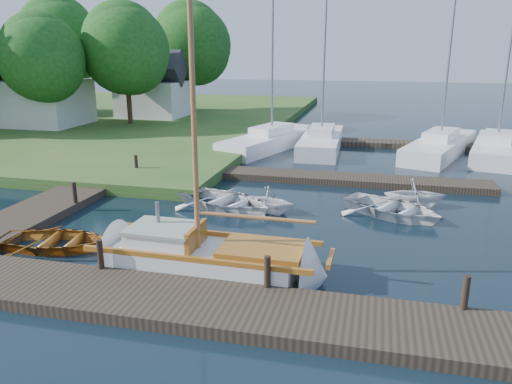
% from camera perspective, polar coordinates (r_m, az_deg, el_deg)
% --- Properties ---
extents(ground, '(160.00, 160.00, 0.00)m').
position_cam_1_polar(ground, '(17.31, 0.00, -3.82)').
color(ground, black).
rests_on(ground, ground).
extents(near_dock, '(18.00, 2.20, 0.30)m').
position_cam_1_polar(near_dock, '(12.01, -6.96, -12.66)').
color(near_dock, '#2B241C').
rests_on(near_dock, ground).
extents(left_dock, '(2.20, 18.00, 0.30)m').
position_cam_1_polar(left_dock, '(22.15, -19.24, 0.15)').
color(left_dock, '#2B241C').
rests_on(left_dock, ground).
extents(far_dock, '(14.00, 1.60, 0.30)m').
position_cam_1_polar(far_dock, '(23.11, 8.66, 1.53)').
color(far_dock, '#2B241C').
rests_on(far_dock, ground).
extents(pontoon, '(30.00, 1.60, 0.30)m').
position_cam_1_polar(pontoon, '(32.90, 24.31, 4.64)').
color(pontoon, '#2B241C').
rests_on(pontoon, ground).
extents(shore, '(50.00, 40.00, 0.50)m').
position_cam_1_polar(shore, '(49.76, -26.52, 7.95)').
color(shore, '#2A5B1F').
rests_on(shore, ground).
extents(mooring_post_1, '(0.16, 0.16, 0.80)m').
position_cam_1_polar(mooring_post_1, '(13.82, -17.38, -6.80)').
color(mooring_post_1, black).
rests_on(mooring_post_1, near_dock).
extents(mooring_post_2, '(0.16, 0.16, 0.80)m').
position_cam_1_polar(mooring_post_2, '(12.23, 1.31, -9.09)').
color(mooring_post_2, black).
rests_on(mooring_post_2, near_dock).
extents(mooring_post_3, '(0.16, 0.16, 0.80)m').
position_cam_1_polar(mooring_post_3, '(12.19, 22.81, -10.53)').
color(mooring_post_3, black).
rests_on(mooring_post_3, near_dock).
extents(mooring_post_4, '(0.16, 0.16, 0.80)m').
position_cam_1_polar(mooring_post_4, '(19.87, -20.02, -0.06)').
color(mooring_post_4, black).
rests_on(mooring_post_4, left_dock).
extents(mooring_post_5, '(0.16, 0.16, 0.80)m').
position_cam_1_polar(mooring_post_5, '(24.04, -13.54, 3.18)').
color(mooring_post_5, black).
rests_on(mooring_post_5, left_dock).
extents(sailboat, '(7.18, 2.10, 9.83)m').
position_cam_1_polar(sailboat, '(13.79, -5.14, -7.73)').
color(sailboat, white).
rests_on(sailboat, ground).
extents(dinghy, '(3.81, 2.97, 0.72)m').
position_cam_1_polar(dinghy, '(16.44, -21.99, -4.81)').
color(dinghy, '#865411').
rests_on(dinghy, ground).
extents(tender_a, '(4.76, 4.16, 0.82)m').
position_cam_1_polar(tender_a, '(18.99, -3.51, -0.72)').
color(tender_a, white).
rests_on(tender_a, ground).
extents(tender_b, '(2.48, 2.29, 1.09)m').
position_cam_1_polar(tender_b, '(18.51, 1.61, -0.71)').
color(tender_b, white).
rests_on(tender_b, ground).
extents(tender_c, '(4.65, 4.29, 0.79)m').
position_cam_1_polar(tender_c, '(18.85, 15.28, -1.47)').
color(tender_c, white).
rests_on(tender_c, ground).
extents(tender_d, '(2.48, 2.19, 1.21)m').
position_cam_1_polar(tender_d, '(20.11, 17.74, 0.07)').
color(tender_d, white).
rests_on(tender_d, ground).
extents(marina_boat_0, '(4.99, 9.12, 11.53)m').
position_cam_1_polar(marina_boat_0, '(30.55, 1.81, 6.08)').
color(marina_boat_0, white).
rests_on(marina_boat_0, ground).
extents(marina_boat_1, '(2.43, 8.14, 11.15)m').
position_cam_1_polar(marina_boat_1, '(30.38, 7.47, 5.90)').
color(marina_boat_1, white).
rests_on(marina_boat_1, ground).
extents(marina_boat_3, '(5.06, 9.24, 11.89)m').
position_cam_1_polar(marina_boat_3, '(30.58, 20.30, 5.10)').
color(marina_boat_3, white).
rests_on(marina_boat_3, ground).
extents(marina_boat_4, '(4.05, 8.46, 11.81)m').
position_cam_1_polar(marina_boat_4, '(31.01, 25.78, 4.64)').
color(marina_boat_4, white).
rests_on(marina_boat_4, ground).
extents(house_a, '(6.30, 5.00, 6.29)m').
position_cam_1_polar(house_a, '(39.86, -23.54, 10.61)').
color(house_a, silver).
rests_on(house_a, shore).
extents(house_c, '(5.25, 4.00, 5.28)m').
position_cam_1_polar(house_c, '(41.94, -11.79, 11.28)').
color(house_c, silver).
rests_on(house_c, shore).
extents(tree_2, '(5.83, 5.75, 7.82)m').
position_cam_1_polar(tree_2, '(37.00, -23.23, 13.88)').
color(tree_2, '#332114').
rests_on(tree_2, shore).
extents(tree_3, '(6.41, 6.38, 8.74)m').
position_cam_1_polar(tree_3, '(38.27, -14.66, 15.51)').
color(tree_3, '#332114').
rests_on(tree_3, shore).
extents(tree_4, '(7.01, 7.01, 9.66)m').
position_cam_1_polar(tree_4, '(45.84, -21.48, 15.67)').
color(tree_4, '#332114').
rests_on(tree_4, shore).
extents(tree_7, '(6.83, 6.83, 9.38)m').
position_cam_1_polar(tree_7, '(44.75, -7.36, 16.41)').
color(tree_7, '#332114').
rests_on(tree_7, shore).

